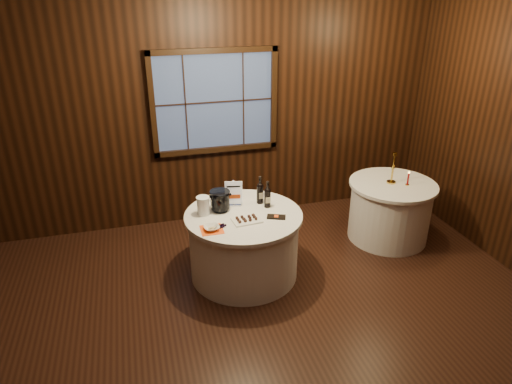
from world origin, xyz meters
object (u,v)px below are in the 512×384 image
object	(u,v)px
side_table	(390,210)
chocolate_plate	(247,220)
cracker_bowl	(212,228)
red_candle	(408,180)
chocolate_box	(276,217)
main_table	(244,244)
sign_stand	(234,197)
port_bottle_right	(267,196)
ice_bucket	(220,200)
port_bottle_left	(260,192)
grape_bunch	(222,226)
glass_pitcher	(203,206)
brass_candlestick	(392,172)

from	to	relation	value
side_table	chocolate_plate	distance (m)	2.10
cracker_bowl	red_candle	world-z (taller)	red_candle
chocolate_box	main_table	bearing A→B (deg)	172.81
sign_stand	red_candle	world-z (taller)	sign_stand
sign_stand	port_bottle_right	size ratio (longest dim) A/B	1.02
main_table	ice_bucket	size ratio (longest dim) A/B	5.63
port_bottle_left	grape_bunch	world-z (taller)	port_bottle_left
port_bottle_right	glass_pitcher	size ratio (longest dim) A/B	1.49
port_bottle_left	chocolate_box	xyz separation A→B (m)	(0.07, -0.39, -0.13)
chocolate_plate	glass_pitcher	distance (m)	0.50
grape_bunch	chocolate_plate	bearing A→B (deg)	13.70
main_table	grape_bunch	distance (m)	0.54
port_bottle_left	brass_candlestick	bearing A→B (deg)	-3.01
chocolate_box	cracker_bowl	bearing A→B (deg)	-152.25
red_candle	ice_bucket	bearing A→B (deg)	-178.86
port_bottle_right	red_candle	size ratio (longest dim) A/B	1.70
chocolate_plate	side_table	bearing A→B (deg)	13.13
chocolate_box	ice_bucket	bearing A→B (deg)	170.36
sign_stand	chocolate_box	xyz separation A→B (m)	(0.37, -0.40, -0.10)
chocolate_box	red_candle	bearing A→B (deg)	33.42
ice_bucket	sign_stand	bearing A→B (deg)	22.00
sign_stand	brass_candlestick	distance (m)	2.03
side_table	brass_candlestick	distance (m)	0.53
sign_stand	cracker_bowl	distance (m)	0.59
ice_bucket	cracker_bowl	distance (m)	0.45
sign_stand	grape_bunch	distance (m)	0.52
glass_pitcher	red_candle	distance (m)	2.55
chocolate_box	red_candle	distance (m)	1.86
side_table	cracker_bowl	world-z (taller)	cracker_bowl
port_bottle_right	red_candle	world-z (taller)	port_bottle_right
grape_bunch	red_candle	world-z (taller)	red_candle
sign_stand	brass_candlestick	bearing A→B (deg)	15.28
main_table	sign_stand	size ratio (longest dim) A/B	4.14
chocolate_plate	brass_candlestick	world-z (taller)	brass_candlestick
brass_candlestick	red_candle	size ratio (longest dim) A/B	2.21
brass_candlestick	red_candle	distance (m)	0.21
main_table	chocolate_box	bearing A→B (deg)	-28.94
side_table	cracker_bowl	xyz separation A→B (m)	(-2.39, -0.55, 0.41)
side_table	port_bottle_left	size ratio (longest dim) A/B	3.37
port_bottle_right	glass_pitcher	world-z (taller)	port_bottle_right
port_bottle_right	chocolate_plate	size ratio (longest dim) A/B	0.97
main_table	grape_bunch	xyz separation A→B (m)	(-0.28, -0.23, 0.40)
grape_bunch	brass_candlestick	size ratio (longest dim) A/B	0.39
grape_bunch	port_bottle_left	bearing A→B (deg)	40.39
glass_pitcher	port_bottle_right	bearing A→B (deg)	-9.54
sign_stand	ice_bucket	world-z (taller)	sign_stand
main_table	grape_bunch	world-z (taller)	grape_bunch
port_bottle_right	sign_stand	bearing A→B (deg)	166.51
main_table	brass_candlestick	bearing A→B (deg)	9.11
chocolate_plate	grape_bunch	xyz separation A→B (m)	(-0.28, -0.07, 0.00)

